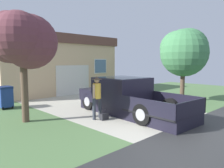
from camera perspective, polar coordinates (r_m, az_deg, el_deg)
pickup_truck at (r=9.75m, az=3.53°, el=-3.50°), size 2.30×5.60×1.61m
person_with_hat at (r=8.67m, az=-4.02°, el=-2.64°), size 0.49×0.42×1.73m
handbag at (r=8.68m, az=-2.09°, el=-8.50°), size 0.35×0.17×0.47m
house_with_garage at (r=17.67m, az=-16.58°, el=5.14°), size 9.20×6.21×4.22m
front_yard_tree at (r=8.70m, az=-23.15°, el=10.83°), size 2.51×2.49×4.17m
neighbor_tree at (r=13.02m, az=18.53°, el=8.40°), size 2.69×2.71×4.19m
wheeled_trash_bin at (r=11.86m, az=-26.54°, el=-3.01°), size 0.60×0.72×1.10m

